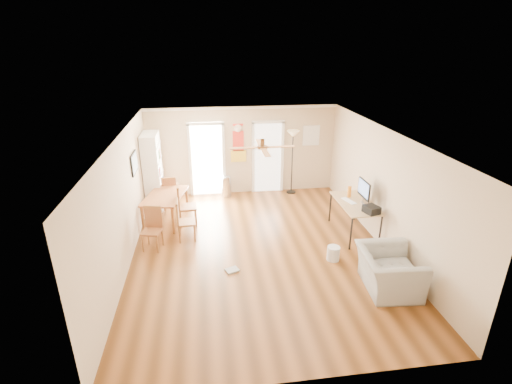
{
  "coord_description": "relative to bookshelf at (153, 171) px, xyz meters",
  "views": [
    {
      "loc": [
        -1.07,
        -7.18,
        4.32
      ],
      "look_at": [
        0.0,
        0.6,
        1.15
      ],
      "focal_mm": 26.41,
      "sensor_mm": 36.0,
      "label": 1
    }
  ],
  "objects": [
    {
      "name": "computer_desk",
      "position": [
        4.85,
        -2.29,
        -0.63
      ],
      "size": [
        0.75,
        1.51,
        0.81
      ],
      "primitive_type": null,
      "color": "tan",
      "rests_on": "floor"
    },
    {
      "name": "crown_molding",
      "position": [
        2.52,
        -2.76,
        1.53
      ],
      "size": [
        5.5,
        7.0,
        0.08
      ],
      "primitive_type": null,
      "color": "white",
      "rests_on": "wall_back"
    },
    {
      "name": "trash_can",
      "position": [
        1.99,
        0.45,
        -0.72
      ],
      "size": [
        0.33,
        0.33,
        0.62
      ],
      "primitive_type": "cylinder",
      "rotation": [
        0.0,
        0.0,
        0.15
      ],
      "color": "#B3B3B5",
      "rests_on": "floor"
    },
    {
      "name": "wall_right",
      "position": [
        5.27,
        -2.76,
        0.27
      ],
      "size": [
        0.04,
        7.0,
        2.6
      ],
      "primitive_type": null,
      "color": "beige",
      "rests_on": "floor"
    },
    {
      "name": "floor_cloth",
      "position": [
        1.85,
        -3.5,
        -1.01
      ],
      "size": [
        0.31,
        0.28,
        0.04
      ],
      "primitive_type": "cube",
      "rotation": [
        0.0,
        0.0,
        0.39
      ],
      "color": "#9B9C97",
      "rests_on": "floor"
    },
    {
      "name": "ceiling_fan",
      "position": [
        2.52,
        -3.06,
        1.4
      ],
      "size": [
        1.24,
        1.24,
        0.2
      ],
      "primitive_type": null,
      "color": "#593819",
      "rests_on": "ceiling"
    },
    {
      "name": "orange_bottle",
      "position": [
        4.82,
        -1.94,
        -0.09
      ],
      "size": [
        0.09,
        0.09,
        0.27
      ],
      "primitive_type": "cylinder",
      "rotation": [
        0.0,
        0.0,
        0.04
      ],
      "color": "orange",
      "rests_on": "computer_desk"
    },
    {
      "name": "wall_front",
      "position": [
        2.52,
        -6.26,
        0.27
      ],
      "size": [
        5.5,
        0.04,
        2.6
      ],
      "primitive_type": null,
      "color": "beige",
      "rests_on": "floor"
    },
    {
      "name": "wastebasket_b",
      "position": [
        4.84,
        -3.63,
        -0.87
      ],
      "size": [
        0.35,
        0.35,
        0.32
      ],
      "primitive_type": "cylinder",
      "rotation": [
        0.0,
        0.0,
        -0.31
      ],
      "color": "silver",
      "rests_on": "floor"
    },
    {
      "name": "wall_back",
      "position": [
        2.52,
        0.74,
        0.27
      ],
      "size": [
        5.5,
        0.04,
        2.6
      ],
      "primitive_type": null,
      "color": "beige",
      "rests_on": "floor"
    },
    {
      "name": "dining_chair_far",
      "position": [
        0.41,
        -0.15,
        -0.57
      ],
      "size": [
        0.41,
        0.41,
        0.93
      ],
      "primitive_type": null,
      "rotation": [
        0.0,
        0.0,
        3.21
      ],
      "color": "#975A30",
      "rests_on": "floor"
    },
    {
      "name": "ac_grille",
      "position": [
        4.57,
        0.71,
        0.67
      ],
      "size": [
        0.5,
        0.04,
        0.6
      ],
      "primitive_type": "cube",
      "color": "white",
      "rests_on": "wall_back"
    },
    {
      "name": "dining_chair_right_a",
      "position": [
        0.92,
        -1.26,
        -0.5
      ],
      "size": [
        0.47,
        0.47,
        1.06
      ],
      "primitive_type": null,
      "rotation": [
        0.0,
        0.0,
        1.65
      ],
      "color": "#A36534",
      "rests_on": "floor"
    },
    {
      "name": "armchair",
      "position": [
        4.67,
        -4.45,
        -0.66
      ],
      "size": [
        1.11,
        1.24,
        0.75
      ],
      "primitive_type": "imported",
      "rotation": [
        0.0,
        0.0,
        1.49
      ],
      "color": "#979893",
      "rests_on": "floor"
    },
    {
      "name": "imac",
      "position": [
        4.99,
        -2.36,
        0.06
      ],
      "size": [
        0.09,
        0.6,
        0.56
      ],
      "primitive_type": null,
      "rotation": [
        0.0,
        0.0,
        0.01
      ],
      "color": "black",
      "rests_on": "computer_desk"
    },
    {
      "name": "bathroom_doorway",
      "position": [
        3.27,
        0.72,
        0.02
      ],
      "size": [
        0.8,
        0.1,
        2.1
      ],
      "primitive_type": null,
      "color": "white",
      "rests_on": "wall_back"
    },
    {
      "name": "kitchen_doorway",
      "position": [
        1.47,
        0.72,
        0.02
      ],
      "size": [
        0.9,
        0.1,
        2.1
      ],
      "primitive_type": null,
      "color": "white",
      "rests_on": "wall_back"
    },
    {
      "name": "floor",
      "position": [
        2.52,
        -2.76,
        -1.03
      ],
      "size": [
        7.0,
        7.0,
        0.0
      ],
      "primitive_type": "plane",
      "color": "brown",
      "rests_on": "ground"
    },
    {
      "name": "dining_chair_near",
      "position": [
        0.18,
        -2.37,
        -0.55
      ],
      "size": [
        0.48,
        0.48,
        0.96
      ],
      "primitive_type": null,
      "rotation": [
        0.0,
        0.0,
        -0.25
      ],
      "color": "brown",
      "rests_on": "floor"
    },
    {
      "name": "dining_chair_right_b",
      "position": [
        0.92,
        -2.03,
        -0.54
      ],
      "size": [
        0.42,
        0.42,
        0.98
      ],
      "primitive_type": null,
      "rotation": [
        0.0,
        0.0,
        1.6
      ],
      "color": "#AC6B37",
      "rests_on": "floor"
    },
    {
      "name": "wastebasket_a",
      "position": [
        4.0,
        -3.37,
        -0.88
      ],
      "size": [
        0.3,
        0.3,
        0.31
      ],
      "primitive_type": "cylinder",
      "rotation": [
        0.0,
        0.0,
        -0.14
      ],
      "color": "silver",
      "rests_on": "floor"
    },
    {
      "name": "torchiere_lamp",
      "position": [
        3.97,
        0.48,
        -0.08
      ],
      "size": [
        0.45,
        0.45,
        1.91
      ],
      "primitive_type": null,
      "rotation": [
        0.0,
        0.0,
        0.28
      ],
      "color": "black",
      "rests_on": "floor"
    },
    {
      "name": "keyboard",
      "position": [
        4.72,
        -2.19,
        -0.22
      ],
      "size": [
        0.26,
        0.45,
        0.02
      ],
      "primitive_type": "cube",
      "rotation": [
        0.0,
        0.0,
        0.3
      ],
      "color": "white",
      "rests_on": "computer_desk"
    },
    {
      "name": "wall_left",
      "position": [
        -0.23,
        -2.76,
        0.27
      ],
      "size": [
        0.04,
        7.0,
        2.6
      ],
      "primitive_type": null,
      "color": "beige",
      "rests_on": "floor"
    },
    {
      "name": "wall_decal",
      "position": [
        2.4,
        0.72,
        0.52
      ],
      "size": [
        0.46,
        0.03,
        1.1
      ],
      "primitive_type": "cube",
      "color": "red",
      "rests_on": "wall_back"
    },
    {
      "name": "bookshelf",
      "position": [
        0.0,
        0.0,
        0.0
      ],
      "size": [
        0.54,
        0.98,
        2.07
      ],
      "primitive_type": null,
      "rotation": [
        0.0,
        0.0,
        0.14
      ],
      "color": "white",
      "rests_on": "floor"
    },
    {
      "name": "printer",
      "position": [
        4.97,
        -2.88,
        -0.14
      ],
      "size": [
        0.36,
        0.39,
        0.17
      ],
      "primitive_type": "cube",
      "rotation": [
        0.0,
        0.0,
        0.29
      ],
      "color": "black",
      "rests_on": "computer_desk"
    },
    {
      "name": "ceiling",
      "position": [
        2.52,
        -2.76,
        1.57
      ],
      "size": [
        5.5,
        7.0,
        0.0
      ],
      "primitive_type": null,
      "color": "silver",
      "rests_on": "floor"
    },
    {
      "name": "framed_poster",
      "position": [
        -0.2,
        -1.36,
        0.67
      ],
      "size": [
        0.04,
        0.66,
        0.48
      ],
      "primitive_type": "cube",
      "color": "black",
      "rests_on": "wall_left"
    },
    {
      "name": "dining_table",
      "position": [
        0.37,
        -0.99,
        -0.67
      ],
      "size": [
        1.15,
        1.59,
        0.72
      ],
      "primitive_type": null,
      "rotation": [
        0.0,
        0.0,
        -0.22
      ],
      "color": "#A56135",
      "rests_on": "floor"
    }
  ]
}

